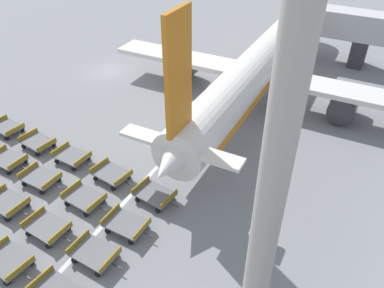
% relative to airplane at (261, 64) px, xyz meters
% --- Properties ---
extents(ground_plane, '(500.00, 500.00, 0.00)m').
position_rel_airplane_xyz_m(ground_plane, '(-16.05, -2.98, -3.30)').
color(ground_plane, gray).
extents(jet_bridge, '(18.16, 5.04, 6.01)m').
position_rel_airplane_xyz_m(jet_bridge, '(8.57, 12.52, 0.34)').
color(jet_bridge, silver).
rests_on(jet_bridge, ground_plane).
extents(airplane, '(29.14, 36.76, 12.22)m').
position_rel_airplane_xyz_m(airplane, '(0.00, 0.00, 0.00)').
color(airplane, white).
rests_on(airplane, ground_plane).
extents(baggage_dolly_row_near_col_d, '(3.20, 1.96, 0.92)m').
position_rel_airplane_xyz_m(baggage_dolly_row_near_col_d, '(-4.03, -24.85, -2.82)').
color(baggage_dolly_row_near_col_d, slate).
rests_on(baggage_dolly_row_near_col_d, ground_plane).
extents(baggage_dolly_row_mid_a_col_c, '(3.15, 1.85, 0.92)m').
position_rel_airplane_xyz_m(baggage_dolly_row_mid_a_col_c, '(-7.83, -22.02, -2.82)').
color(baggage_dolly_row_mid_a_col_c, slate).
rests_on(baggage_dolly_row_mid_a_col_c, ground_plane).
extents(baggage_dolly_row_mid_a_col_d, '(3.16, 1.87, 0.92)m').
position_rel_airplane_xyz_m(baggage_dolly_row_mid_a_col_d, '(-4.05, -22.13, -2.82)').
color(baggage_dolly_row_mid_a_col_d, slate).
rests_on(baggage_dolly_row_mid_a_col_d, ground_plane).
extents(baggage_dolly_row_mid_a_col_e, '(3.16, 1.86, 0.92)m').
position_rel_airplane_xyz_m(baggage_dolly_row_mid_a_col_e, '(-0.37, -22.09, -2.82)').
color(baggage_dolly_row_mid_a_col_e, slate).
rests_on(baggage_dolly_row_mid_a_col_e, ground_plane).
extents(baggage_dolly_row_mid_b_col_b, '(3.17, 1.88, 0.92)m').
position_rel_airplane_xyz_m(baggage_dolly_row_mid_b_col_b, '(-11.57, -19.12, -2.82)').
color(baggage_dolly_row_mid_b_col_b, slate).
rests_on(baggage_dolly_row_mid_b_col_b, ground_plane).
extents(baggage_dolly_row_mid_b_col_c, '(3.17, 1.89, 0.92)m').
position_rel_airplane_xyz_m(baggage_dolly_row_mid_b_col_c, '(-7.91, -19.29, -2.82)').
color(baggage_dolly_row_mid_b_col_c, slate).
rests_on(baggage_dolly_row_mid_b_col_c, ground_plane).
extents(baggage_dolly_row_mid_b_col_d, '(3.18, 1.91, 0.92)m').
position_rel_airplane_xyz_m(baggage_dolly_row_mid_b_col_d, '(-3.92, -19.20, -2.82)').
color(baggage_dolly_row_mid_b_col_d, slate).
rests_on(baggage_dolly_row_mid_b_col_d, ground_plane).
extents(baggage_dolly_row_mid_b_col_e, '(3.18, 1.90, 0.92)m').
position_rel_airplane_xyz_m(baggage_dolly_row_mid_b_col_e, '(-0.20, -19.53, -2.82)').
color(baggage_dolly_row_mid_b_col_e, slate).
rests_on(baggage_dolly_row_mid_b_col_e, ground_plane).
extents(baggage_dolly_row_far_col_a, '(3.19, 1.93, 0.92)m').
position_rel_airplane_xyz_m(baggage_dolly_row_far_col_a, '(-15.27, -16.36, -2.82)').
color(baggage_dolly_row_far_col_a, slate).
rests_on(baggage_dolly_row_far_col_a, ground_plane).
extents(baggage_dolly_row_far_col_b, '(3.21, 1.98, 0.92)m').
position_rel_airplane_xyz_m(baggage_dolly_row_far_col_b, '(-11.44, -16.49, -2.82)').
color(baggage_dolly_row_far_col_b, slate).
rests_on(baggage_dolly_row_far_col_b, ground_plane).
extents(baggage_dolly_row_far_col_c, '(3.15, 1.86, 0.92)m').
position_rel_airplane_xyz_m(baggage_dolly_row_far_col_c, '(-7.84, -16.42, -2.82)').
color(baggage_dolly_row_far_col_c, slate).
rests_on(baggage_dolly_row_far_col_c, ground_plane).
extents(baggage_dolly_row_far_col_d, '(3.21, 1.98, 0.92)m').
position_rel_airplane_xyz_m(baggage_dolly_row_far_col_d, '(-4.00, -16.46, -2.82)').
color(baggage_dolly_row_far_col_d, slate).
rests_on(baggage_dolly_row_far_col_d, ground_plane).
extents(baggage_dolly_row_far_col_e, '(3.20, 1.95, 0.92)m').
position_rel_airplane_xyz_m(baggage_dolly_row_far_col_e, '(-0.22, -16.60, -2.82)').
color(baggage_dolly_row_far_col_e, slate).
rests_on(baggage_dolly_row_far_col_e, ground_plane).
extents(apron_light_mast, '(2.00, 0.70, 21.41)m').
position_rel_airplane_xyz_m(apron_light_mast, '(9.78, -26.08, 9.20)').
color(apron_light_mast, '#ADA89E').
rests_on(apron_light_mast, ground_plane).
extents(stand_guidance_stripe, '(2.42, 33.58, 0.01)m').
position_rel_airplane_xyz_m(stand_guidance_stripe, '(-2.47, -7.70, -3.29)').
color(stand_guidance_stripe, white).
rests_on(stand_guidance_stripe, ground_plane).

